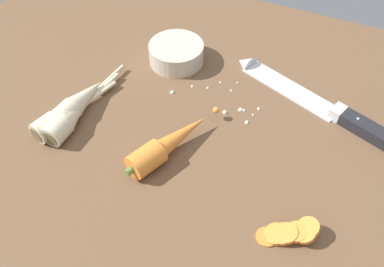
# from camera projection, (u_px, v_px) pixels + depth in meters

# --- Properties ---
(ground_plane) EXTENTS (1.20, 0.90, 0.04)m
(ground_plane) POSITION_uv_depth(u_px,v_px,m) (197.00, 139.00, 0.72)
(ground_plane) COLOR brown
(chefs_knife) EXTENTS (0.34, 0.15, 0.04)m
(chefs_knife) POSITION_uv_depth(u_px,v_px,m) (309.00, 98.00, 0.75)
(chefs_knife) COLOR silver
(chefs_knife) RESTS_ON ground_plane
(whole_carrot) EXTENTS (0.10, 0.19, 0.04)m
(whole_carrot) POSITION_uv_depth(u_px,v_px,m) (168.00, 144.00, 0.66)
(whole_carrot) COLOR orange
(whole_carrot) RESTS_ON ground_plane
(parsnip_front) EXTENTS (0.04, 0.17, 0.04)m
(parsnip_front) POSITION_uv_depth(u_px,v_px,m) (70.00, 117.00, 0.70)
(parsnip_front) COLOR beige
(parsnip_front) RESTS_ON ground_plane
(parsnip_mid_left) EXTENTS (0.05, 0.19, 0.04)m
(parsnip_mid_left) POSITION_uv_depth(u_px,v_px,m) (71.00, 112.00, 0.70)
(parsnip_mid_left) COLOR beige
(parsnip_mid_left) RESTS_ON ground_plane
(parsnip_mid_right) EXTENTS (0.05, 0.19, 0.04)m
(parsnip_mid_right) POSITION_uv_depth(u_px,v_px,m) (80.00, 101.00, 0.72)
(parsnip_mid_right) COLOR beige
(parsnip_mid_right) RESTS_ON ground_plane
(parsnip_back) EXTENTS (0.07, 0.18, 0.04)m
(parsnip_back) POSITION_uv_depth(u_px,v_px,m) (64.00, 116.00, 0.70)
(parsnip_back) COLOR beige
(parsnip_back) RESTS_ON ground_plane
(carrot_slice_stack) EXTENTS (0.08, 0.06, 0.03)m
(carrot_slice_stack) POSITION_uv_depth(u_px,v_px,m) (289.00, 233.00, 0.56)
(carrot_slice_stack) COLOR orange
(carrot_slice_stack) RESTS_ON ground_plane
(prep_bowl) EXTENTS (0.11, 0.11, 0.04)m
(prep_bowl) POSITION_uv_depth(u_px,v_px,m) (176.00, 53.00, 0.81)
(prep_bowl) COLOR beige
(prep_bowl) RESTS_ON ground_plane
(mince_crumbs) EXTENTS (0.17, 0.10, 0.01)m
(mince_crumbs) POSITION_uv_depth(u_px,v_px,m) (223.00, 103.00, 0.74)
(mince_crumbs) COLOR silver
(mince_crumbs) RESTS_ON ground_plane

